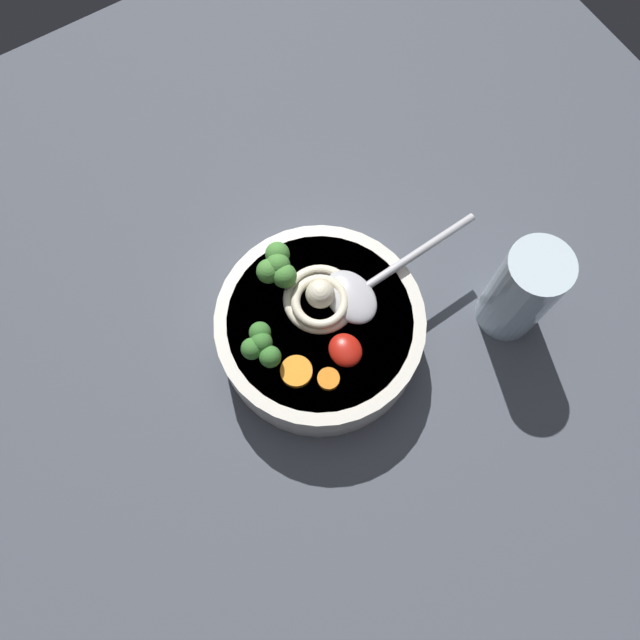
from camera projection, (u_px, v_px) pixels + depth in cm
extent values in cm
cube|color=#474C56|center=(319.00, 358.00, 67.45)|extent=(107.03, 107.03, 3.65)
cylinder|color=silver|center=(320.00, 330.00, 63.39)|extent=(20.32, 20.32, 6.04)
cylinder|color=olive|center=(320.00, 329.00, 63.17)|extent=(17.88, 17.88, 5.55)
torus|color=beige|center=(320.00, 299.00, 60.75)|extent=(7.12, 7.12, 0.98)
torus|color=beige|center=(320.00, 301.00, 59.82)|extent=(7.63, 7.63, 0.88)
sphere|color=beige|center=(320.00, 294.00, 59.55)|extent=(2.76, 2.76, 2.76)
ellipsoid|color=#B7B7BC|center=(351.00, 297.00, 60.49)|extent=(6.22, 4.70, 1.60)
cylinder|color=#B7B7BC|center=(413.00, 256.00, 61.94)|extent=(1.56, 15.02, 0.80)
ellipsoid|color=#B2190F|center=(345.00, 350.00, 58.75)|extent=(3.37, 3.03, 1.51)
cylinder|color=#7A9E60|center=(263.00, 348.00, 59.04)|extent=(1.04, 1.04, 1.11)
sphere|color=#38752D|center=(261.00, 342.00, 57.56)|extent=(2.03, 2.03, 2.03)
sphere|color=#38752D|center=(267.00, 352.00, 57.45)|extent=(2.03, 2.03, 2.03)
sphere|color=#38752D|center=(260.00, 333.00, 57.98)|extent=(2.03, 2.03, 2.03)
sphere|color=#38752D|center=(252.00, 349.00, 57.52)|extent=(2.03, 2.03, 2.03)
cylinder|color=#7A9E60|center=(280.00, 272.00, 61.52)|extent=(1.20, 1.20, 1.29)
sphere|color=#478938|center=(279.00, 264.00, 59.80)|extent=(2.36, 2.36, 2.36)
sphere|color=#478938|center=(286.00, 275.00, 59.67)|extent=(2.36, 2.36, 2.36)
sphere|color=#478938|center=(277.00, 254.00, 60.29)|extent=(2.36, 2.36, 2.36)
sphere|color=#478938|center=(269.00, 271.00, 59.75)|extent=(2.36, 2.36, 2.36)
cylinder|color=orange|center=(296.00, 372.00, 58.44)|extent=(2.97, 2.97, 0.78)
cylinder|color=orange|center=(328.00, 379.00, 58.21)|extent=(2.07, 2.07, 0.77)
cylinder|color=silver|center=(522.00, 291.00, 61.37)|extent=(6.17, 6.17, 12.41)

